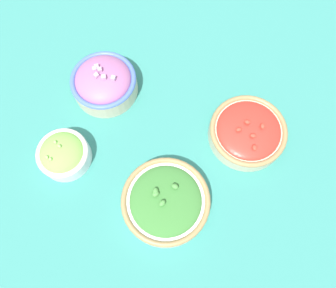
% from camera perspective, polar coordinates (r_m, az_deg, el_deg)
% --- Properties ---
extents(ground_plane, '(3.00, 3.00, 0.00)m').
position_cam_1_polar(ground_plane, '(0.75, -0.00, -0.78)').
color(ground_plane, '#337F75').
extents(bowl_broccoli, '(0.19, 0.19, 0.06)m').
position_cam_1_polar(bowl_broccoli, '(0.70, -0.41, -9.93)').
color(bowl_broccoli, silver).
rests_on(bowl_broccoli, ground_plane).
extents(bowl_red_onion, '(0.15, 0.15, 0.08)m').
position_cam_1_polar(bowl_red_onion, '(0.80, -11.08, 10.51)').
color(bowl_red_onion, beige).
rests_on(bowl_red_onion, ground_plane).
extents(bowl_cherry_tomatoes, '(0.17, 0.17, 0.06)m').
position_cam_1_polar(bowl_cherry_tomatoes, '(0.76, 13.71, 2.10)').
color(bowl_cherry_tomatoes, beige).
rests_on(bowl_cherry_tomatoes, ground_plane).
extents(bowl_lettuce, '(0.11, 0.11, 0.06)m').
position_cam_1_polar(bowl_lettuce, '(0.75, -17.77, -1.66)').
color(bowl_lettuce, white).
rests_on(bowl_lettuce, ground_plane).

